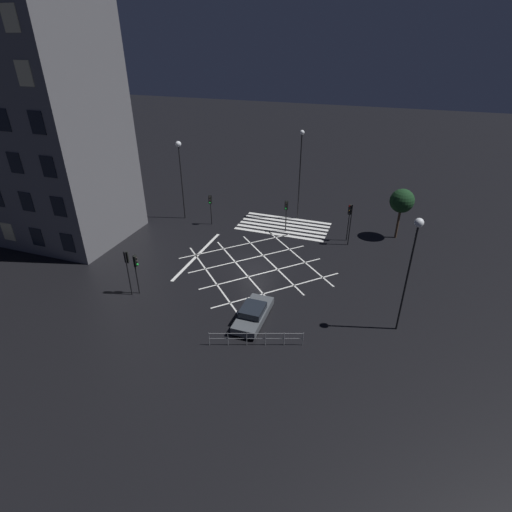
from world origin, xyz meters
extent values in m
plane|color=black|center=(0.00, 0.00, 0.00)|extent=(200.00, 200.00, 0.00)
cube|color=silver|center=(0.00, -7.01, 0.00)|extent=(9.89, 0.50, 0.01)
cube|color=silver|center=(0.00, -7.91, 0.00)|extent=(9.89, 0.50, 0.01)
cube|color=silver|center=(0.00, -8.81, 0.00)|extent=(9.89, 0.50, 0.01)
cube|color=silver|center=(0.00, -9.71, 0.00)|extent=(9.89, 0.50, 0.01)
cube|color=silver|center=(0.00, -10.61, 0.00)|extent=(9.89, 0.50, 0.01)
cube|color=silver|center=(0.00, -11.51, 0.00)|extent=(9.89, 0.50, 0.01)
cube|color=silver|center=(3.11, -3.11, 0.00)|extent=(8.65, 8.65, 0.01)
cube|color=silver|center=(-3.11, -3.11, 0.00)|extent=(8.65, 8.65, 0.01)
cube|color=silver|center=(1.04, -1.04, 0.00)|extent=(8.65, 8.65, 0.01)
cube|color=silver|center=(-1.04, -1.04, 0.00)|extent=(8.65, 8.65, 0.01)
cube|color=silver|center=(-1.04, 1.04, 0.00)|extent=(8.65, 8.65, 0.01)
cube|color=silver|center=(1.04, 1.04, 0.00)|extent=(8.65, 8.65, 0.01)
cube|color=silver|center=(-3.11, 3.11, 0.00)|extent=(8.65, 8.65, 0.01)
cube|color=silver|center=(3.11, 3.11, 0.00)|extent=(8.65, 8.65, 0.01)
cube|color=silver|center=(5.99, 0.00, 0.00)|extent=(0.30, 9.89, 0.01)
cube|color=beige|center=(23.63, 5.03, 2.00)|extent=(1.40, 0.06, 1.80)
cube|color=black|center=(20.06, 5.03, 2.00)|extent=(1.40, 0.06, 1.80)
cube|color=black|center=(16.48, 5.03, 2.00)|extent=(1.40, 0.06, 1.80)
cube|color=black|center=(20.06, 5.03, 5.53)|extent=(1.40, 0.06, 1.80)
cube|color=black|center=(16.48, 5.03, 5.53)|extent=(1.40, 0.06, 1.80)
cube|color=black|center=(20.06, 5.03, 9.06)|extent=(1.40, 0.06, 1.80)
cube|color=black|center=(16.48, 5.03, 9.06)|extent=(1.40, 0.06, 1.80)
cube|color=black|center=(20.06, 5.03, 12.59)|extent=(1.40, 0.06, 1.80)
cube|color=black|center=(16.48, 5.03, 12.59)|extent=(1.40, 0.06, 1.80)
cube|color=beige|center=(16.48, 5.03, 16.13)|extent=(1.40, 0.06, 1.80)
cube|color=beige|center=(16.48, 5.03, 19.66)|extent=(1.40, 0.06, 1.80)
cylinder|color=black|center=(8.05, 7.76, 1.97)|extent=(0.11, 0.11, 3.94)
cube|color=black|center=(8.05, 7.63, 3.44)|extent=(0.28, 0.16, 0.90)
sphere|color=black|center=(8.05, 7.52, 3.74)|extent=(0.18, 0.18, 0.18)
sphere|color=orange|center=(8.05, 7.52, 3.44)|extent=(0.18, 0.18, 0.18)
sphere|color=black|center=(8.05, 7.52, 3.14)|extent=(0.18, 0.18, 0.18)
cube|color=black|center=(8.05, 7.72, 3.44)|extent=(0.36, 0.02, 0.98)
cylinder|color=black|center=(-0.57, -8.04, 1.76)|extent=(0.11, 0.11, 3.52)
cube|color=black|center=(-0.57, -7.90, 3.02)|extent=(0.28, 0.16, 0.90)
sphere|color=black|center=(-0.57, -7.79, 3.32)|extent=(0.18, 0.18, 0.18)
sphere|color=black|center=(-0.57, -7.79, 3.02)|extent=(0.18, 0.18, 0.18)
sphere|color=green|center=(-0.57, -7.79, 2.72)|extent=(0.18, 0.18, 0.18)
cube|color=black|center=(-0.57, -7.99, 3.02)|extent=(0.36, 0.02, 0.98)
cylinder|color=black|center=(7.58, 7.39, 1.78)|extent=(0.11, 0.11, 3.57)
cube|color=black|center=(7.44, 7.39, 3.07)|extent=(0.16, 0.28, 0.90)
sphere|color=black|center=(7.33, 7.39, 3.37)|extent=(0.18, 0.18, 0.18)
sphere|color=black|center=(7.33, 7.39, 3.07)|extent=(0.18, 0.18, 0.18)
sphere|color=green|center=(7.33, 7.39, 2.77)|extent=(0.18, 0.18, 0.18)
cube|color=black|center=(7.53, 7.39, 3.07)|extent=(0.02, 0.36, 0.98)
cylinder|color=black|center=(-7.40, -7.03, 2.17)|extent=(0.11, 0.11, 4.35)
cube|color=black|center=(-7.27, -7.03, 3.85)|extent=(0.16, 0.28, 0.90)
sphere|color=red|center=(-7.15, -7.03, 4.15)|extent=(0.18, 0.18, 0.18)
sphere|color=black|center=(-7.15, -7.03, 3.85)|extent=(0.18, 0.18, 0.18)
sphere|color=black|center=(-7.15, -7.03, 3.55)|extent=(0.18, 0.18, 0.18)
cube|color=black|center=(-7.36, -7.03, 3.85)|extent=(0.02, 0.36, 0.98)
cylinder|color=black|center=(7.75, -7.10, 1.72)|extent=(0.11, 0.11, 3.45)
cube|color=black|center=(7.75, -6.96, 2.95)|extent=(0.28, 0.16, 0.90)
sphere|color=black|center=(7.75, -6.85, 3.25)|extent=(0.18, 0.18, 0.18)
sphere|color=black|center=(7.75, -6.85, 2.95)|extent=(0.18, 0.18, 0.18)
sphere|color=green|center=(7.75, -6.85, 2.65)|extent=(0.18, 0.18, 0.18)
cube|color=black|center=(7.75, -7.05, 2.95)|extent=(0.36, 0.02, 0.98)
cylinder|color=black|center=(-7.12, -8.01, 1.95)|extent=(0.11, 0.11, 3.91)
cube|color=black|center=(-7.12, -7.87, 3.41)|extent=(0.28, 0.16, 0.90)
sphere|color=black|center=(-7.12, -7.76, 3.71)|extent=(0.18, 0.18, 0.18)
sphere|color=orange|center=(-7.12, -7.76, 3.41)|extent=(0.18, 0.18, 0.18)
sphere|color=black|center=(-7.12, -7.76, 3.11)|extent=(0.18, 0.18, 0.18)
cube|color=black|center=(-7.12, -7.96, 3.41)|extent=(0.36, 0.02, 0.98)
cylinder|color=black|center=(11.40, -7.63, 4.16)|extent=(0.14, 0.14, 8.33)
sphere|color=white|center=(11.40, -7.63, 8.52)|extent=(0.62, 0.62, 0.62)
cylinder|color=black|center=(-12.56, 5.19, 4.10)|extent=(0.14, 0.14, 8.21)
sphere|color=white|center=(-12.56, 5.19, 8.39)|extent=(0.60, 0.60, 0.60)
cylinder|color=black|center=(-0.95, -11.86, 4.79)|extent=(0.14, 0.14, 9.59)
sphere|color=white|center=(-0.95, -11.86, 9.74)|extent=(0.50, 0.50, 0.50)
cylinder|color=#473323|center=(-11.88, -10.38, 1.59)|extent=(0.24, 0.24, 3.18)
sphere|color=#143319|center=(-11.88, -10.38, 4.09)|extent=(2.41, 2.41, 2.41)
cube|color=#474C51|center=(-2.47, 7.67, 0.48)|extent=(1.80, 4.57, 0.57)
cube|color=black|center=(-2.47, 7.78, 1.03)|extent=(1.59, 1.92, 0.52)
sphere|color=white|center=(-1.91, 5.43, 0.42)|extent=(0.16, 0.16, 0.16)
sphere|color=white|center=(-3.03, 5.43, 0.42)|extent=(0.16, 0.16, 0.16)
cylinder|color=black|center=(-1.69, 6.25, 0.33)|extent=(0.20, 0.67, 0.67)
cylinder|color=black|center=(-3.25, 6.25, 0.33)|extent=(0.20, 0.67, 0.67)
cylinder|color=black|center=(-1.69, 9.09, 0.33)|extent=(0.20, 0.67, 0.67)
cylinder|color=black|center=(-3.25, 9.09, 0.33)|extent=(0.20, 0.67, 0.67)
cylinder|color=gray|center=(-0.55, 11.23, 0.53)|extent=(0.05, 0.05, 1.05)
cylinder|color=gray|center=(-1.76, 10.81, 0.53)|extent=(0.05, 0.05, 1.05)
cylinder|color=gray|center=(-2.96, 10.38, 0.53)|extent=(0.05, 0.05, 1.05)
cylinder|color=gray|center=(-4.16, 9.96, 0.53)|extent=(0.05, 0.05, 1.05)
cylinder|color=gray|center=(-5.36, 9.54, 0.53)|extent=(0.05, 0.05, 1.05)
cylinder|color=gray|center=(-6.57, 9.12, 0.53)|extent=(0.05, 0.05, 1.05)
cylinder|color=gray|center=(-3.56, 10.17, 1.01)|extent=(6.03, 2.14, 0.04)
cylinder|color=gray|center=(-3.56, 10.17, 0.58)|extent=(6.03, 2.14, 0.04)
camera|label=1|loc=(-10.48, 29.95, 18.58)|focal=28.00mm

